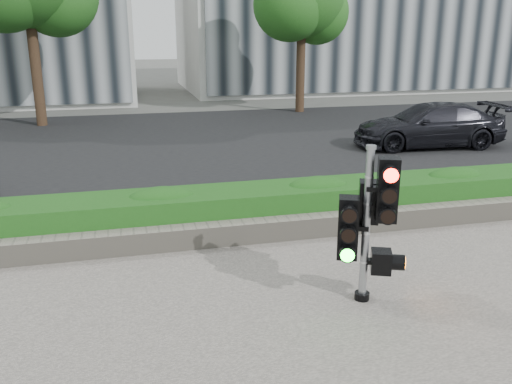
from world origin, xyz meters
TOP-DOWN VIEW (x-y plane):
  - ground at (0.00, 0.00)m, footprint 120.00×120.00m
  - road at (0.00, 10.00)m, footprint 60.00×13.00m
  - curb at (0.00, 3.15)m, footprint 60.00×0.25m
  - stone_wall at (0.00, 1.90)m, footprint 12.00×0.32m
  - hedge at (0.00, 2.55)m, footprint 12.00×1.00m
  - traffic_signal at (1.07, -0.33)m, footprint 0.73×0.62m
  - car_dark at (6.87, 7.88)m, footprint 4.46×2.16m

SIDE VIEW (x-z plane):
  - ground at x=0.00m, z-range 0.00..0.00m
  - road at x=0.00m, z-range 0.00..0.02m
  - curb at x=0.00m, z-range 0.00..0.12m
  - stone_wall at x=0.00m, z-range 0.03..0.37m
  - hedge at x=0.00m, z-range 0.03..0.71m
  - car_dark at x=6.87m, z-range 0.02..1.27m
  - traffic_signal at x=1.07m, z-range 0.13..2.11m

